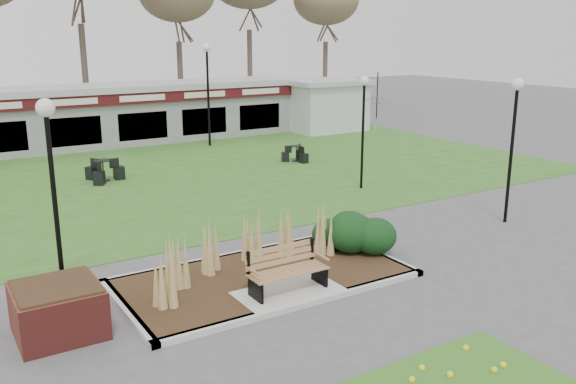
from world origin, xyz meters
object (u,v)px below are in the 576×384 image
food_pavilion (66,117)px  lamp_post_near_right (515,119)px  service_hut (325,105)px  lamp_post_far_right (207,72)px  bistro_set_d (296,156)px  lamp_post_mid_right (364,108)px  lamp_post_near_left (50,159)px  park_bench (286,269)px  brick_planter (58,309)px  bistro_set_c (103,174)px  patio_umbrella (376,114)px

food_pavilion → lamp_post_near_right: 20.46m
food_pavilion → service_hut: (13.50, -1.96, -0.03)m
lamp_post_far_right → bistro_set_d: 6.48m
food_pavilion → lamp_post_mid_right: lamp_post_mid_right is taller
lamp_post_near_left → lamp_post_far_right: bearing=56.2°
lamp_post_near_left → park_bench: bearing=-23.2°
bistro_set_d → service_hut: bearing=46.8°
service_hut → lamp_post_mid_right: size_ratio=1.12×
lamp_post_mid_right → lamp_post_far_right: (-1.02, 10.47, 0.68)m
brick_planter → lamp_post_mid_right: (11.38, 5.53, 2.38)m
brick_planter → bistro_set_d: bearing=41.7°
bistro_set_c → bistro_set_d: size_ratio=1.21×
lamp_post_far_right → lamp_post_near_right: bearing=-82.3°
bistro_set_d → patio_umbrella: size_ratio=0.49×
park_bench → bistro_set_d: size_ratio=1.38×
brick_planter → food_pavilion: (4.40, 18.96, 1.00)m
lamp_post_mid_right → patio_umbrella: 8.94m
park_bench → lamp_post_near_right: 8.52m
lamp_post_near_left → bistro_set_d: bearing=39.7°
lamp_post_far_right → park_bench: bearing=-109.6°
service_hut → lamp_post_far_right: bearing=-172.4°
bistro_set_c → food_pavilion: bearing=86.6°
lamp_post_near_right → patio_umbrella: lamp_post_near_right is taller
food_pavilion → patio_umbrella: bearing=-28.2°
brick_planter → patio_umbrella: patio_umbrella is taller
lamp_post_near_left → lamp_post_near_right: (12.19, -0.76, -0.03)m
park_bench → lamp_post_near_left: (-4.09, 1.76, 2.46)m
park_bench → brick_planter: park_bench is taller
lamp_post_mid_right → patio_umbrella: size_ratio=1.56×
lamp_post_near_right → bistro_set_d: lamp_post_near_right is taller
lamp_post_mid_right → lamp_post_far_right: lamp_post_far_right is taller
lamp_post_near_left → bistro_set_c: bearing=70.6°
service_hut → lamp_post_far_right: 7.88m
patio_umbrella → food_pavilion: bearing=151.8°
brick_planter → bistro_set_c: 12.04m
lamp_post_near_left → lamp_post_mid_right: lamp_post_near_left is taller
brick_planter → patio_umbrella: bearing=34.6°
park_bench → lamp_post_near_left: lamp_post_near_left is taller
brick_planter → lamp_post_near_left: (0.31, 1.01, 2.57)m
service_hut → patio_umbrella: service_hut is taller
brick_planter → park_bench: bearing=-9.7°
lamp_post_mid_right → service_hut: bearing=60.4°
lamp_post_near_right → lamp_post_mid_right: 5.40m
lamp_post_near_left → patio_umbrella: size_ratio=1.67×
lamp_post_near_right → lamp_post_mid_right: lamp_post_near_right is taller
brick_planter → lamp_post_far_right: 19.31m
park_bench → brick_planter: (-4.40, 0.75, -0.11)m
brick_planter → food_pavilion: bearing=76.9°
bistro_set_d → food_pavilion: bearing=132.3°
lamp_post_mid_right → patio_umbrella: lamp_post_mid_right is taller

